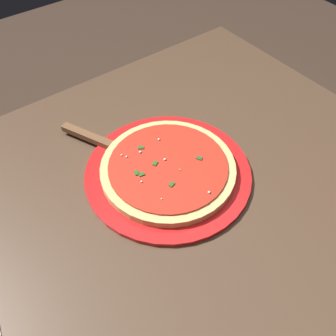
# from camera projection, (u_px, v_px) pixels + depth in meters

# --- Properties ---
(ground_plane) EXTENTS (5.00, 5.00, 0.00)m
(ground_plane) POSITION_uv_depth(u_px,v_px,m) (168.00, 324.00, 1.34)
(ground_plane) COLOR #38281E
(restaurant_table) EXTENTS (1.06, 0.84, 0.77)m
(restaurant_table) POSITION_uv_depth(u_px,v_px,m) (167.00, 228.00, 0.87)
(restaurant_table) COLOR black
(restaurant_table) RESTS_ON ground_plane
(serving_plate) EXTENTS (0.34, 0.34, 0.01)m
(serving_plate) POSITION_uv_depth(u_px,v_px,m) (168.00, 173.00, 0.79)
(serving_plate) COLOR red
(serving_plate) RESTS_ON restaurant_table
(pizza) EXTENTS (0.28, 0.28, 0.02)m
(pizza) POSITION_uv_depth(u_px,v_px,m) (168.00, 168.00, 0.78)
(pizza) COLOR #DBB26B
(pizza) RESTS_ON serving_plate
(pizza_server) EXTENTS (0.13, 0.22, 0.01)m
(pizza_server) POSITION_uv_depth(u_px,v_px,m) (102.00, 143.00, 0.83)
(pizza_server) COLOR silver
(pizza_server) RESTS_ON serving_plate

